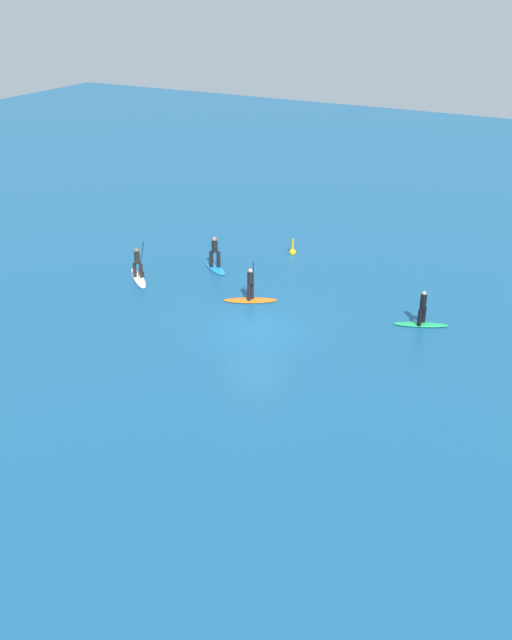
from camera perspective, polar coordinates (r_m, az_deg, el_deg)
ground_plane at (r=35.03m, az=0.00°, el=-0.74°), size 120.00×120.00×0.00m
surfer_on_blue_board at (r=42.02m, az=-3.17°, el=4.65°), size 2.38×2.06×1.88m
surfer_on_orange_board at (r=37.83m, az=-0.42°, el=2.10°), size 2.75×1.94×2.11m
surfer_on_green_board at (r=36.10m, az=12.62°, el=0.22°), size 2.62×1.54×1.79m
surfer_on_white_board at (r=41.10m, az=-9.05°, el=3.70°), size 2.67×2.56×2.07m
marker_buoy at (r=44.33m, az=2.83°, el=5.30°), size 0.42×0.42×1.04m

